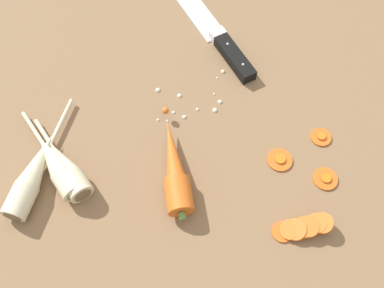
% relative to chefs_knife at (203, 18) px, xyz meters
% --- Properties ---
extents(ground_plane, '(1.20, 0.90, 0.04)m').
position_rel_chefs_knife_xyz_m(ground_plane, '(-0.05, -0.27, -0.03)').
color(ground_plane, brown).
extents(chefs_knife, '(0.16, 0.33, 0.04)m').
position_rel_chefs_knife_xyz_m(chefs_knife, '(0.00, 0.00, 0.00)').
color(chefs_knife, silver).
rests_on(chefs_knife, ground_plane).
extents(whole_carrot, '(0.05, 0.20, 0.04)m').
position_rel_chefs_knife_xyz_m(whole_carrot, '(-0.08, -0.34, 0.01)').
color(whole_carrot, '#D6601E').
rests_on(whole_carrot, ground_plane).
extents(parsnip_front, '(0.10, 0.22, 0.04)m').
position_rel_chefs_knife_xyz_m(parsnip_front, '(-0.31, -0.32, 0.01)').
color(parsnip_front, beige).
rests_on(parsnip_front, ground_plane).
extents(parsnip_mid_left, '(0.12, 0.18, 0.04)m').
position_rel_chefs_knife_xyz_m(parsnip_mid_left, '(-0.27, -0.31, 0.01)').
color(parsnip_mid_left, beige).
rests_on(parsnip_mid_left, ground_plane).
extents(parsnip_mid_right, '(0.11, 0.16, 0.04)m').
position_rel_chefs_knife_xyz_m(parsnip_mid_right, '(-0.26, -0.32, 0.01)').
color(parsnip_mid_right, beige).
rests_on(parsnip_mid_right, ground_plane).
extents(carrot_slice_stack, '(0.09, 0.04, 0.03)m').
position_rel_chefs_knife_xyz_m(carrot_slice_stack, '(0.10, -0.45, 0.00)').
color(carrot_slice_stack, '#D6601E').
rests_on(carrot_slice_stack, ground_plane).
extents(carrot_slice_stray_near, '(0.04, 0.04, 0.01)m').
position_rel_chefs_knife_xyz_m(carrot_slice_stray_near, '(0.09, -0.33, -0.00)').
color(carrot_slice_stray_near, '#D6601E').
rests_on(carrot_slice_stray_near, ground_plane).
extents(carrot_slice_stray_mid, '(0.04, 0.04, 0.01)m').
position_rel_chefs_knife_xyz_m(carrot_slice_stray_mid, '(0.17, -0.29, -0.00)').
color(carrot_slice_stray_mid, '#D6601E').
rests_on(carrot_slice_stray_mid, ground_plane).
extents(carrot_slice_stray_far, '(0.04, 0.04, 0.01)m').
position_rel_chefs_knife_xyz_m(carrot_slice_stray_far, '(0.16, -0.37, -0.00)').
color(carrot_slice_stray_far, '#D6601E').
rests_on(carrot_slice_stray_far, ground_plane).
extents(mince_crumbs, '(0.13, 0.10, 0.01)m').
position_rel_chefs_knife_xyz_m(mince_crumbs, '(-0.04, -0.19, -0.00)').
color(mince_crumbs, silver).
rests_on(mince_crumbs, ground_plane).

